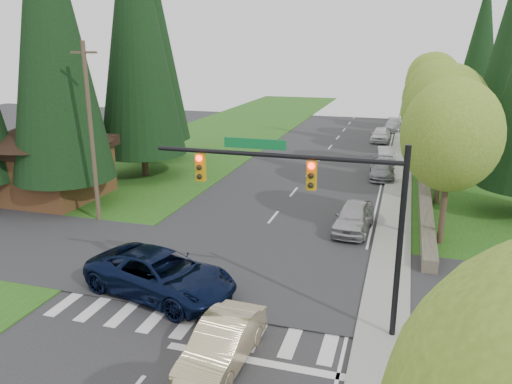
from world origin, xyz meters
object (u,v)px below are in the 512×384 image
at_px(sedan_champagne, 222,343).
at_px(parked_car_a, 354,217).
at_px(parked_car_c, 386,155).
at_px(parked_car_e, 393,125).
at_px(parked_car_b, 382,169).
at_px(suv_navy, 161,274).
at_px(parked_car_d, 381,134).

xyz_separation_m(sedan_champagne, parked_car_a, (2.68, 13.24, 0.05)).
xyz_separation_m(parked_car_a, parked_car_c, (0.84, 17.54, -0.14)).
bearing_deg(parked_car_e, parked_car_b, -87.47).
height_order(suv_navy, parked_car_b, suv_navy).
height_order(parked_car_c, parked_car_d, parked_car_d).
height_order(parked_car_a, parked_car_b, parked_car_a).
height_order(sedan_champagne, parked_car_e, sedan_champagne).
relative_size(parked_car_a, parked_car_c, 1.18).
bearing_deg(parked_car_e, sedan_champagne, -91.66).
bearing_deg(parked_car_e, parked_car_a, -88.86).
relative_size(suv_navy, parked_car_a, 1.41).
distance_m(parked_car_a, parked_car_b, 12.11).
bearing_deg(parked_car_a, parked_car_c, 90.92).
relative_size(parked_car_b, parked_car_d, 1.03).
xyz_separation_m(suv_navy, parked_car_d, (6.50, 37.06, -0.14)).
bearing_deg(parked_car_c, parked_car_a, -98.76).
xyz_separation_m(suv_navy, parked_car_c, (7.51, 27.20, -0.25)).
relative_size(sedan_champagne, parked_car_c, 1.14).
bearing_deg(parked_car_e, suv_navy, -97.05).
distance_m(parked_car_c, parked_car_d, 9.92).
distance_m(parked_car_a, parked_car_d, 27.41).
relative_size(sedan_champagne, parked_car_e, 0.96).
bearing_deg(parked_car_c, parked_car_e, 83.99).
bearing_deg(parked_car_a, parked_car_d, 94.01).
xyz_separation_m(parked_car_b, parked_car_c, (0.00, 5.46, -0.02)).
relative_size(suv_navy, parked_car_e, 1.40).
distance_m(sedan_champagne, parked_car_b, 25.57).
bearing_deg(sedan_champagne, parked_car_a, 81.04).
distance_m(suv_navy, parked_car_a, 11.73).
bearing_deg(parked_car_d, parked_car_b, -84.19).
bearing_deg(suv_navy, parked_car_c, -1.12).
xyz_separation_m(suv_navy, parked_car_e, (7.51, 44.46, -0.23)).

